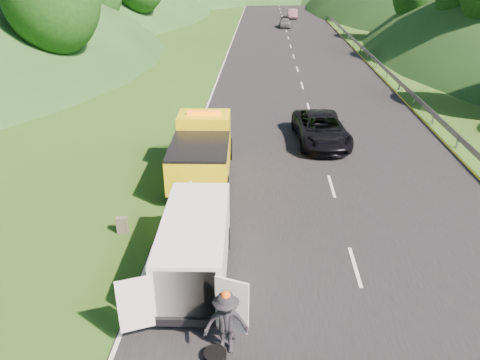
# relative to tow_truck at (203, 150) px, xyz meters

# --- Properties ---
(ground) EXTENTS (320.00, 320.00, 0.00)m
(ground) POSITION_rel_tow_truck_xyz_m (2.82, -4.69, -1.38)
(ground) COLOR #38661E
(ground) RESTS_ON ground
(road_surface) EXTENTS (14.00, 200.00, 0.02)m
(road_surface) POSITION_rel_tow_truck_xyz_m (5.82, 35.31, -1.37)
(road_surface) COLOR black
(road_surface) RESTS_ON ground
(guardrail) EXTENTS (0.06, 140.00, 1.52)m
(guardrail) POSITION_rel_tow_truck_xyz_m (13.12, 47.81, -1.38)
(guardrail) COLOR gray
(guardrail) RESTS_ON ground
(tree_line_left) EXTENTS (14.00, 140.00, 14.00)m
(tree_line_left) POSITION_rel_tow_truck_xyz_m (-16.18, 55.31, -1.38)
(tree_line_left) COLOR #204D16
(tree_line_left) RESTS_ON ground
(tree_line_right) EXTENTS (14.00, 140.00, 14.00)m
(tree_line_right) POSITION_rel_tow_truck_xyz_m (25.82, 55.31, -1.38)
(tree_line_right) COLOR #204D16
(tree_line_right) RESTS_ON ground
(tow_truck) EXTENTS (2.68, 6.64, 2.82)m
(tow_truck) POSITION_rel_tow_truck_xyz_m (0.00, 0.00, 0.00)
(tow_truck) COLOR black
(tow_truck) RESTS_ON ground
(white_van) EXTENTS (3.33, 6.13, 2.15)m
(white_van) POSITION_rel_tow_truck_xyz_m (0.66, -7.29, -0.16)
(white_van) COLOR black
(white_van) RESTS_ON ground
(woman) EXTENTS (0.53, 0.67, 1.67)m
(woman) POSITION_rel_tow_truck_xyz_m (-0.10, -3.03, -1.38)
(woman) COLOR silver
(woman) RESTS_ON ground
(child) EXTENTS (0.57, 0.48, 1.04)m
(child) POSITION_rel_tow_truck_xyz_m (1.03, -5.00, -1.38)
(child) COLOR tan
(child) RESTS_ON ground
(worker) EXTENTS (1.26, 0.83, 1.82)m
(worker) POSITION_rel_tow_truck_xyz_m (1.85, -10.52, -1.38)
(worker) COLOR black
(worker) RESTS_ON ground
(suitcase) EXTENTS (0.41, 0.24, 0.64)m
(suitcase) POSITION_rel_tow_truck_xyz_m (-2.43, -4.92, -1.06)
(suitcase) COLOR brown
(suitcase) RESTS_ON ground
(spare_tire) EXTENTS (0.59, 0.59, 0.20)m
(spare_tire) POSITION_rel_tow_truck_xyz_m (1.58, -10.80, -1.38)
(spare_tire) COLOR black
(spare_tire) RESTS_ON ground
(passing_suv) EXTENTS (3.03, 5.84, 1.57)m
(passing_suv) POSITION_rel_tow_truck_xyz_m (5.88, 4.75, -1.38)
(passing_suv) COLOR black
(passing_suv) RESTS_ON ground
(dist_car_a) EXTENTS (1.55, 3.86, 1.31)m
(dist_car_a) POSITION_rel_tow_truck_xyz_m (5.74, 50.85, -1.38)
(dist_car_a) COLOR #4C4C51
(dist_car_a) RESTS_ON ground
(dist_car_b) EXTENTS (1.55, 4.44, 1.46)m
(dist_car_b) POSITION_rel_tow_truck_xyz_m (7.41, 62.02, -1.38)
(dist_car_b) COLOR brown
(dist_car_b) RESTS_ON ground
(dist_car_c) EXTENTS (1.85, 4.54, 1.32)m
(dist_car_c) POSITION_rel_tow_truck_xyz_m (7.31, 93.30, -1.38)
(dist_car_c) COLOR #9A4D58
(dist_car_c) RESTS_ON ground
(dist_car_d) EXTENTS (1.55, 3.86, 1.31)m
(dist_car_d) POSITION_rel_tow_truck_xyz_m (4.36, 98.49, -1.38)
(dist_car_d) COLOR #5E724C
(dist_car_d) RESTS_ON ground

